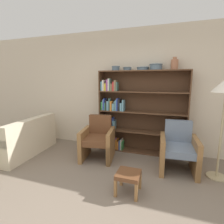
{
  "coord_description": "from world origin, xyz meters",
  "views": [
    {
      "loc": [
        0.83,
        -1.64,
        1.61
      ],
      "look_at": [
        -0.37,
        1.84,
        0.95
      ],
      "focal_mm": 28.0,
      "sensor_mm": 36.0,
      "label": 1
    }
  ],
  "objects_px": {
    "bowl_brass": "(116,68)",
    "vase_tall": "(174,64)",
    "couch": "(21,141)",
    "footstool": "(128,176)",
    "bowl_olive": "(127,69)",
    "bowl_cream": "(156,67)",
    "bookshelf": "(133,113)",
    "armchair_leather": "(98,139)",
    "bowl_slate": "(143,68)",
    "armchair_cushioned": "(178,149)"
  },
  "relations": [
    {
      "from": "bowl_slate",
      "to": "armchair_cushioned",
      "type": "relative_size",
      "value": 0.3
    },
    {
      "from": "bookshelf",
      "to": "bowl_cream",
      "type": "height_order",
      "value": "bowl_cream"
    },
    {
      "from": "armchair_leather",
      "to": "footstool",
      "type": "bearing_deg",
      "value": 122.99
    },
    {
      "from": "couch",
      "to": "bowl_olive",
      "type": "bearing_deg",
      "value": -70.78
    },
    {
      "from": "armchair_cushioned",
      "to": "bowl_brass",
      "type": "bearing_deg",
      "value": -26.72
    },
    {
      "from": "bowl_slate",
      "to": "bookshelf",
      "type": "bearing_deg",
      "value": 174.79
    },
    {
      "from": "bowl_brass",
      "to": "bowl_olive",
      "type": "xyz_separation_m",
      "value": [
        0.27,
        0.0,
        -0.02
      ]
    },
    {
      "from": "bowl_slate",
      "to": "bowl_cream",
      "type": "distance_m",
      "value": 0.27
    },
    {
      "from": "footstool",
      "to": "bowl_olive",
      "type": "bearing_deg",
      "value": 105.54
    },
    {
      "from": "bowl_cream",
      "to": "bowl_olive",
      "type": "bearing_deg",
      "value": 180.0
    },
    {
      "from": "couch",
      "to": "footstool",
      "type": "distance_m",
      "value": 2.69
    },
    {
      "from": "vase_tall",
      "to": "footstool",
      "type": "relative_size",
      "value": 0.73
    },
    {
      "from": "bookshelf",
      "to": "footstool",
      "type": "distance_m",
      "value": 1.7
    },
    {
      "from": "bookshelf",
      "to": "armchair_leather",
      "type": "xyz_separation_m",
      "value": [
        -0.61,
        -0.6,
        -0.49
      ]
    },
    {
      "from": "bowl_olive",
      "to": "bowl_slate",
      "type": "height_order",
      "value": "bowl_olive"
    },
    {
      "from": "bowl_brass",
      "to": "footstool",
      "type": "height_order",
      "value": "bowl_brass"
    },
    {
      "from": "bowl_brass",
      "to": "bowl_olive",
      "type": "relative_size",
      "value": 1.0
    },
    {
      "from": "bookshelf",
      "to": "armchair_cushioned",
      "type": "relative_size",
      "value": 2.2
    },
    {
      "from": "couch",
      "to": "bowl_brass",
      "type": "bearing_deg",
      "value": -67.99
    },
    {
      "from": "armchair_cushioned",
      "to": "footstool",
      "type": "height_order",
      "value": "armchair_cushioned"
    },
    {
      "from": "bowl_brass",
      "to": "couch",
      "type": "bearing_deg",
      "value": -154.03
    },
    {
      "from": "bookshelf",
      "to": "footstool",
      "type": "relative_size",
      "value": 5.77
    },
    {
      "from": "vase_tall",
      "to": "bowl_olive",
      "type": "bearing_deg",
      "value": 180.0
    },
    {
      "from": "armchair_leather",
      "to": "bowl_brass",
      "type": "bearing_deg",
      "value": -118.43
    },
    {
      "from": "vase_tall",
      "to": "bookshelf",
      "type": "bearing_deg",
      "value": 178.79
    },
    {
      "from": "bowl_cream",
      "to": "footstool",
      "type": "distance_m",
      "value": 2.26
    },
    {
      "from": "bookshelf",
      "to": "armchair_cushioned",
      "type": "bearing_deg",
      "value": -31.54
    },
    {
      "from": "bowl_brass",
      "to": "bookshelf",
      "type": "bearing_deg",
      "value": 2.43
    },
    {
      "from": "vase_tall",
      "to": "bowl_cream",
      "type": "bearing_deg",
      "value": 180.0
    },
    {
      "from": "armchair_cushioned",
      "to": "bookshelf",
      "type": "bearing_deg",
      "value": -35.51
    },
    {
      "from": "couch",
      "to": "armchair_leather",
      "type": "height_order",
      "value": "armchair_leather"
    },
    {
      "from": "bowl_slate",
      "to": "couch",
      "type": "relative_size",
      "value": 0.17
    },
    {
      "from": "bowl_olive",
      "to": "bowl_cream",
      "type": "bearing_deg",
      "value": 0.0
    },
    {
      "from": "vase_tall",
      "to": "couch",
      "type": "height_order",
      "value": "vase_tall"
    },
    {
      "from": "bookshelf",
      "to": "bowl_slate",
      "type": "xyz_separation_m",
      "value": [
        0.19,
        -0.02,
        0.98
      ]
    },
    {
      "from": "bowl_slate",
      "to": "couch",
      "type": "distance_m",
      "value": 3.13
    },
    {
      "from": "bookshelf",
      "to": "bowl_cream",
      "type": "bearing_deg",
      "value": -2.16
    },
    {
      "from": "bowl_brass",
      "to": "vase_tall",
      "type": "distance_m",
      "value": 1.23
    },
    {
      "from": "couch",
      "to": "armchair_leather",
      "type": "relative_size",
      "value": 1.78
    },
    {
      "from": "bookshelf",
      "to": "bowl_olive",
      "type": "relative_size",
      "value": 10.34
    },
    {
      "from": "armchair_leather",
      "to": "bowl_cream",
      "type": "bearing_deg",
      "value": -161.28
    },
    {
      "from": "vase_tall",
      "to": "couch",
      "type": "xyz_separation_m",
      "value": [
        -3.16,
        -0.94,
        -1.65
      ]
    },
    {
      "from": "bowl_olive",
      "to": "vase_tall",
      "type": "relative_size",
      "value": 0.77
    },
    {
      "from": "bowl_olive",
      "to": "couch",
      "type": "xyz_separation_m",
      "value": [
        -2.19,
        -0.94,
        -1.59
      ]
    },
    {
      "from": "bowl_cream",
      "to": "armchair_cushioned",
      "type": "height_order",
      "value": "bowl_cream"
    },
    {
      "from": "couch",
      "to": "bowl_slate",
      "type": "bearing_deg",
      "value": -73.59
    },
    {
      "from": "bowl_cream",
      "to": "couch",
      "type": "distance_m",
      "value": 3.36
    },
    {
      "from": "vase_tall",
      "to": "armchair_leather",
      "type": "height_order",
      "value": "vase_tall"
    },
    {
      "from": "bowl_brass",
      "to": "bowl_slate",
      "type": "relative_size",
      "value": 0.72
    },
    {
      "from": "bowl_brass",
      "to": "couch",
      "type": "distance_m",
      "value": 2.68
    }
  ]
}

